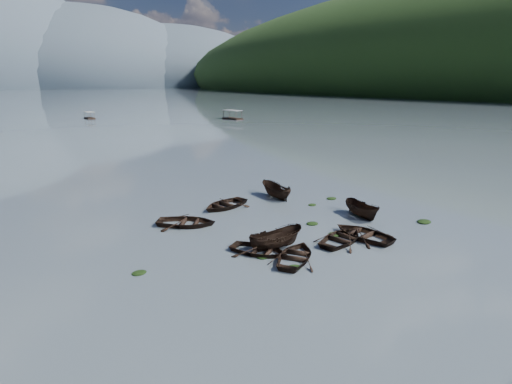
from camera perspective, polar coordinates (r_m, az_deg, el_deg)
ground_plane at (r=26.98m, az=14.06°, el=-9.90°), size 2400.00×2400.00×0.00m
right_hill_far at (r=533.51m, az=31.92°, el=12.04°), size 520.00×1200.00×190.00m
haze_mtn_c at (r=930.03m, az=-23.45°, el=13.60°), size 520.00×520.00×260.00m
haze_mtn_d at (r=976.88m, az=-12.70°, el=14.51°), size 520.00×520.00×220.00m
rowboat_0 at (r=27.68m, az=0.44°, el=-8.72°), size 4.73×5.09×0.86m
rowboat_1 at (r=26.92m, az=5.72°, el=-9.53°), size 5.38×5.11×0.91m
rowboat_2 at (r=28.52m, az=2.80°, el=-7.98°), size 4.32×1.85×1.63m
rowboat_3 at (r=31.41m, az=15.02°, el=-6.25°), size 4.16×5.27×0.99m
rowboat_4 at (r=30.23m, az=12.20°, el=-6.94°), size 5.18×4.29×0.93m
rowboat_5 at (r=36.00m, az=14.84°, el=-3.42°), size 2.17×4.29×1.58m
rowboat_6 at (r=33.22m, az=-9.89°, el=-4.72°), size 5.93×5.68×1.00m
rowboat_7 at (r=37.41m, az=-4.46°, el=-2.21°), size 5.53×4.58×0.99m
rowboat_8 at (r=40.51m, az=2.81°, el=-0.79°), size 1.71×4.38×1.68m
weed_clump_0 at (r=27.07m, az=1.05°, el=-9.30°), size 0.94×0.77×0.20m
weed_clump_1 at (r=25.68m, az=5.44°, el=-10.83°), size 1.01×0.81×0.22m
weed_clump_2 at (r=31.32m, az=11.18°, el=-6.07°), size 1.16×0.93×0.25m
weed_clump_3 at (r=38.34m, az=8.02°, el=-1.88°), size 0.83×0.70×0.18m
weed_clump_4 at (r=36.23m, az=22.88°, el=-4.03°), size 1.27×1.01×0.26m
weed_clump_5 at (r=25.99m, az=-16.36°, el=-11.09°), size 0.92×0.74×0.19m
weed_clump_6 at (r=33.34m, az=8.04°, el=-4.57°), size 1.02×0.85×0.21m
weed_clump_7 at (r=40.66m, az=10.74°, el=-0.99°), size 1.05×0.84×0.23m
pontoon_centre at (r=138.28m, az=-22.66°, el=9.65°), size 2.48×5.51×2.08m
pontoon_right at (r=126.32m, az=-3.37°, el=10.35°), size 4.13×7.31×2.64m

